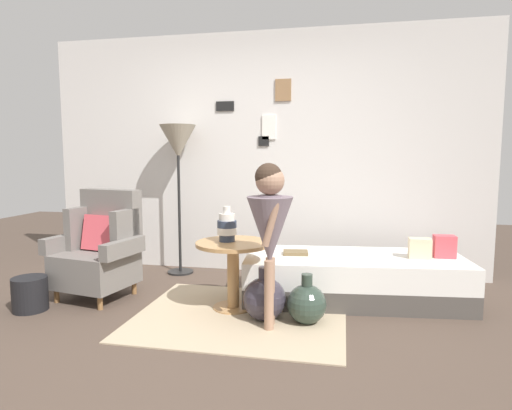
% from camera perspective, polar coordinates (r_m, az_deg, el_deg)
% --- Properties ---
extents(ground_plane, '(12.00, 12.00, 0.00)m').
position_cam_1_polar(ground_plane, '(3.15, -6.44, -17.50)').
color(ground_plane, '#4C3D33').
extents(gallery_wall, '(4.80, 0.12, 2.60)m').
position_cam_1_polar(gallery_wall, '(4.77, 0.63, 6.77)').
color(gallery_wall, silver).
rests_on(gallery_wall, ground).
extents(rug, '(1.65, 1.40, 0.01)m').
position_cam_1_polar(rug, '(3.58, -2.02, -14.36)').
color(rug, tan).
rests_on(rug, ground).
extents(armchair, '(0.83, 0.68, 0.97)m').
position_cam_1_polar(armchair, '(4.18, -19.87, -5.46)').
color(armchair, olive).
rests_on(armchair, ground).
extents(daybed, '(1.97, 0.99, 0.40)m').
position_cam_1_polar(daybed, '(3.98, 12.75, -9.37)').
color(daybed, '#4C4742').
rests_on(daybed, ground).
extents(pillow_head, '(0.18, 0.13, 0.19)m').
position_cam_1_polar(pillow_head, '(4.10, 23.62, -5.05)').
color(pillow_head, '#D64C56').
rests_on(pillow_head, daybed).
extents(pillow_mid, '(0.18, 0.12, 0.17)m').
position_cam_1_polar(pillow_mid, '(3.99, 20.82, -5.37)').
color(pillow_mid, beige).
rests_on(pillow_mid, daybed).
extents(side_table, '(0.62, 0.62, 0.57)m').
position_cam_1_polar(side_table, '(3.62, -3.04, -7.34)').
color(side_table, tan).
rests_on(side_table, ground).
extents(vase_striped, '(0.16, 0.16, 0.29)m').
position_cam_1_polar(vase_striped, '(3.59, -3.86, -2.88)').
color(vase_striped, '#2D384C').
rests_on(vase_striped, side_table).
extents(floor_lamp, '(0.39, 0.39, 1.61)m').
position_cam_1_polar(floor_lamp, '(4.71, -10.26, 7.57)').
color(floor_lamp, black).
rests_on(floor_lamp, ground).
extents(person_child, '(0.34, 0.34, 1.23)m').
position_cam_1_polar(person_child, '(3.14, 1.83, -2.33)').
color(person_child, '#A37A60').
rests_on(person_child, ground).
extents(book_on_daybed, '(0.24, 0.19, 0.03)m').
position_cam_1_polar(book_on_daybed, '(3.91, 5.25, -6.28)').
color(book_on_daybed, brown).
rests_on(book_on_daybed, daybed).
extents(demijohn_near, '(0.34, 0.34, 0.42)m').
position_cam_1_polar(demijohn_near, '(3.44, 1.12, -12.24)').
color(demijohn_near, '#332D38').
rests_on(demijohn_near, ground).
extents(demijohn_far, '(0.30, 0.30, 0.39)m').
position_cam_1_polar(demijohn_far, '(3.40, 6.71, -12.82)').
color(demijohn_far, '#2D3D33').
rests_on(demijohn_far, ground).
extents(magazine_basket, '(0.28, 0.28, 0.28)m').
position_cam_1_polar(magazine_basket, '(4.11, -27.69, -10.35)').
color(magazine_basket, black).
rests_on(magazine_basket, ground).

